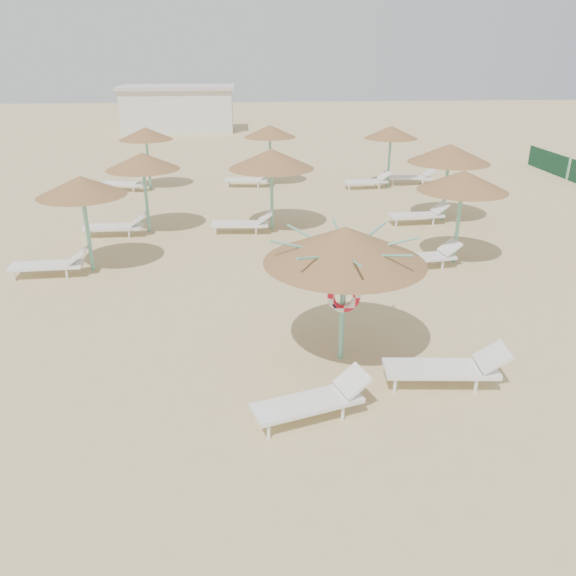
{
  "coord_description": "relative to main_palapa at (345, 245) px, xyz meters",
  "views": [
    {
      "loc": [
        -1.33,
        -9.34,
        5.69
      ],
      "look_at": [
        -0.51,
        0.94,
        1.3
      ],
      "focal_mm": 35.0,
      "sensor_mm": 36.0,
      "label": 1
    }
  ],
  "objects": [
    {
      "name": "service_hut",
      "position": [
        -6.5,
        34.67,
        -0.73
      ],
      "size": [
        8.4,
        4.4,
        3.25
      ],
      "color": "silver",
      "rests_on": "ground"
    },
    {
      "name": "ground",
      "position": [
        -0.5,
        -0.33,
        -2.37
      ],
      "size": [
        120.0,
        120.0,
        0.0
      ],
      "primitive_type": "plane",
      "color": "tan",
      "rests_on": "ground"
    },
    {
      "name": "lounger_main_a",
      "position": [
        -0.76,
        -1.92,
        -2.03
      ],
      "size": [
        2.07,
        1.16,
        0.72
      ],
      "rotation": [
        0.0,
        0.0,
        0.31
      ],
      "color": "white",
      "rests_on": "ground"
    },
    {
      "name": "palapa_field",
      "position": [
        1.35,
        9.29,
        -0.07
      ],
      "size": [
        20.36,
        14.22,
        2.71
      ],
      "color": "#6BBAA2",
      "rests_on": "ground"
    },
    {
      "name": "main_palapa",
      "position": [
        0.0,
        0.0,
        0.0
      ],
      "size": [
        3.05,
        3.05,
        2.73
      ],
      "color": "#6BBAA2",
      "rests_on": "ground"
    },
    {
      "name": "lounger_main_b",
      "position": [
        1.78,
        -1.14,
        -1.99
      ],
      "size": [
        2.24,
        0.84,
        0.8
      ],
      "rotation": [
        0.0,
        0.0,
        -0.09
      ],
      "color": "white",
      "rests_on": "ground"
    }
  ]
}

